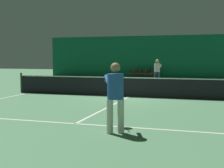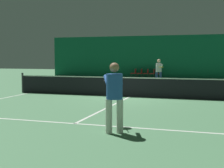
# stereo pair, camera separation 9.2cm
# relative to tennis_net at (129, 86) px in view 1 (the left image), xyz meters

# --- Properties ---
(ground_plane) EXTENTS (60.00, 60.00, 0.00)m
(ground_plane) POSITION_rel_tennis_net_xyz_m (0.00, 0.00, -0.51)
(ground_plane) COLOR #4C7F56
(backdrop_curtain) EXTENTS (23.00, 0.12, 3.89)m
(backdrop_curtain) POSITION_rel_tennis_net_xyz_m (0.00, 14.20, 1.43)
(backdrop_curtain) COLOR #0F5138
(backdrop_curtain) RESTS_ON ground
(court_line_baseline_far) EXTENTS (11.00, 0.10, 0.00)m
(court_line_baseline_far) POSITION_rel_tennis_net_xyz_m (0.00, 11.90, -0.51)
(court_line_baseline_far) COLOR silver
(court_line_baseline_far) RESTS_ON ground
(court_line_service_far) EXTENTS (8.25, 0.10, 0.00)m
(court_line_service_far) POSITION_rel_tennis_net_xyz_m (0.00, 6.40, -0.51)
(court_line_service_far) COLOR silver
(court_line_service_far) RESTS_ON ground
(court_line_service_near) EXTENTS (8.25, 0.10, 0.00)m
(court_line_service_near) POSITION_rel_tennis_net_xyz_m (0.00, -6.40, -0.51)
(court_line_service_near) COLOR silver
(court_line_service_near) RESTS_ON ground
(court_line_sideline_left) EXTENTS (0.10, 23.80, 0.00)m
(court_line_sideline_left) POSITION_rel_tennis_net_xyz_m (-5.50, 0.00, -0.51)
(court_line_sideline_left) COLOR silver
(court_line_sideline_left) RESTS_ON ground
(court_line_centre) EXTENTS (0.10, 12.80, 0.00)m
(court_line_centre) POSITION_rel_tennis_net_xyz_m (0.00, 0.00, -0.51)
(court_line_centre) COLOR silver
(court_line_centre) RESTS_ON ground
(tennis_net) EXTENTS (12.00, 0.10, 1.07)m
(tennis_net) POSITION_rel_tennis_net_xyz_m (0.00, 0.00, 0.00)
(tennis_net) COLOR black
(tennis_net) RESTS_ON ground
(player_near) EXTENTS (0.92, 1.42, 1.77)m
(player_near) POSITION_rel_tennis_net_xyz_m (1.40, -7.11, 0.52)
(player_near) COLOR beige
(player_near) RESTS_ON ground
(player_far) EXTENTS (0.77, 1.44, 1.76)m
(player_far) POSITION_rel_tennis_net_xyz_m (0.20, 7.55, 0.52)
(player_far) COLOR navy
(player_far) RESTS_ON ground
(courtside_chair_0) EXTENTS (0.44, 0.44, 0.84)m
(courtside_chair_0) POSITION_rel_tennis_net_xyz_m (-3.03, 13.65, -0.03)
(courtside_chair_0) COLOR #2D2D2D
(courtside_chair_0) RESTS_ON ground
(courtside_chair_1) EXTENTS (0.44, 0.44, 0.84)m
(courtside_chair_1) POSITION_rel_tennis_net_xyz_m (-2.46, 13.65, -0.03)
(courtside_chair_1) COLOR #2D2D2D
(courtside_chair_1) RESTS_ON ground
(courtside_chair_2) EXTENTS (0.44, 0.44, 0.84)m
(courtside_chair_2) POSITION_rel_tennis_net_xyz_m (-1.88, 13.65, -0.03)
(courtside_chair_2) COLOR #2D2D2D
(courtside_chair_2) RESTS_ON ground
(courtside_chair_3) EXTENTS (0.44, 0.44, 0.84)m
(courtside_chair_3) POSITION_rel_tennis_net_xyz_m (-1.30, 13.65, -0.03)
(courtside_chair_3) COLOR #2D2D2D
(courtside_chair_3) RESTS_ON ground
(courtside_chair_4) EXTENTS (0.44, 0.44, 0.84)m
(courtside_chair_4) POSITION_rel_tennis_net_xyz_m (-0.72, 13.65, -0.03)
(courtside_chair_4) COLOR #2D2D2D
(courtside_chair_4) RESTS_ON ground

